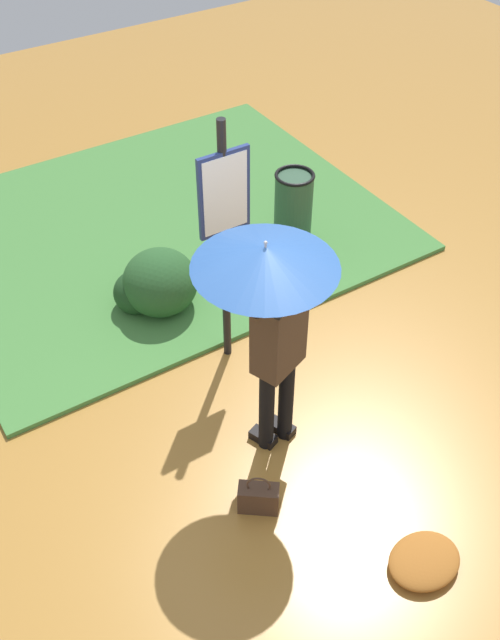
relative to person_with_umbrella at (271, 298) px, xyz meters
name	(u,v)px	position (x,y,z in m)	size (l,w,h in m)	color
ground_plane	(293,448)	(-0.15, 0.15, -1.55)	(18.00, 18.00, 0.00)	#B27A33
grass_verge	(160,226)	(-0.64, -3.16, -1.53)	(4.80, 4.00, 0.05)	#47843D
person_with_umbrella	(271,298)	(0.00, 0.00, 0.00)	(0.96, 0.96, 2.04)	black
info_sign_post	(225,221)	(-0.27, -1.06, -0.11)	(0.44, 0.07, 2.30)	black
handbag	(258,498)	(0.38, 0.46, -1.42)	(0.32, 0.29, 0.37)	#4C3323
trash_bin	(293,208)	(-1.74, -2.17, -1.13)	(0.42, 0.42, 0.83)	#2D5138
shrub_cluster	(155,284)	(-0.01, -1.96, -1.25)	(0.79, 0.71, 0.64)	#285628
leaf_pile_by_bench	(424,561)	(-0.34, 1.46, -1.49)	(0.54, 0.43, 0.12)	#A86023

